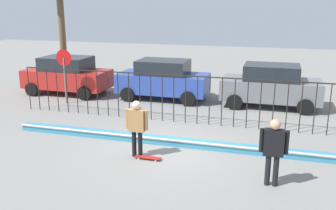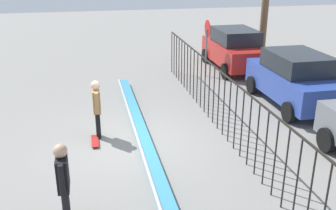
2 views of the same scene
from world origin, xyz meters
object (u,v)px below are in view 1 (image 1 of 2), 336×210
Objects in this scene: skateboarder at (137,124)px; parked_car_red at (67,75)px; skateboard at (148,157)px; camera_operator at (274,146)px; stop_sign at (64,69)px; parked_car_blue at (163,79)px; parked_car_gray at (271,85)px.

parked_car_red reaches higher than skateboarder.
camera_operator is at bearing -3.54° from skateboard.
camera_operator is at bearing -31.67° from stop_sign.
parked_car_red is 1.00× the size of parked_car_blue.
skateboard is 0.19× the size of parked_car_red.
skateboard is 0.32× the size of stop_sign.
parked_car_blue reaches higher than skateboarder.
parked_car_gray is (5.00, 0.01, 0.00)m from parked_car_blue.
camera_operator is 0.41× the size of parked_car_red.
stop_sign is (-5.42, 4.99, 0.57)m from skateboarder.
camera_operator is at bearing -29.57° from skateboarder.
camera_operator is 9.42m from parked_car_blue.
parked_car_red reaches higher than camera_operator.
camera_operator reaches higher than skateboard.
parked_car_blue and parked_car_gray have the same top height.
skateboard is 0.45× the size of camera_operator.
skateboard is 7.39m from parked_car_blue.
skateboard is at bearing -117.82° from parked_car_gray.
parked_car_blue reaches higher than skateboard.
skateboarder is 7.92m from parked_car_gray.
parked_car_gray is at bearing 12.59° from stop_sign.
skateboarder is 0.41× the size of parked_car_gray.
skateboard is 7.89m from stop_sign.
parked_car_red is 2.01m from stop_sign.
stop_sign is at bearing -158.21° from parked_car_blue.
stop_sign reaches higher than skateboarder.
stop_sign is (-9.37, 5.78, 0.55)m from camera_operator.
stop_sign is at bearing -27.28° from camera_operator.
stop_sign reaches higher than camera_operator.
skateboarder is 9.19m from parked_car_red.
parked_car_gray reaches higher than skateboarder.
parked_car_red is (-6.33, 6.66, -0.08)m from skateboarder.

